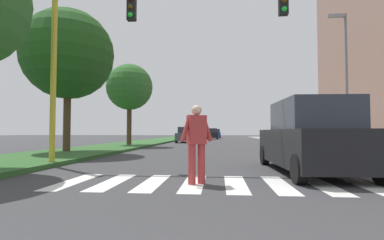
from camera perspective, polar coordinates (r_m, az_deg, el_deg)
ground_plane at (r=29.78m, az=5.07°, el=-4.49°), size 140.00×140.00×0.00m
crosswalk at (r=6.39m, az=4.44°, el=-12.35°), size 6.75×2.20×0.01m
median_strip at (r=28.71m, az=-9.40°, el=-4.40°), size 4.29×64.00×0.15m
tree_mid at (r=16.46m, az=-23.14°, el=11.73°), size 4.57×4.57×7.22m
tree_far at (r=22.91m, az=-12.17°, el=6.29°), size 3.53×3.53×6.18m
sidewalk_right at (r=28.77m, az=20.40°, el=-4.28°), size 3.00×64.00×0.15m
traffic_light_gantry at (r=9.96m, az=-12.03°, el=16.70°), size 8.79×0.30×6.00m
street_lamp_right at (r=18.21m, az=27.77°, el=8.94°), size 1.02×0.24×7.50m
pedestrian_performer at (r=6.23m, az=0.91°, el=-4.00°), size 0.71×0.41×1.69m
suv_crossing at (r=8.60m, az=22.19°, el=-3.39°), size 2.13×4.67×1.97m
sedan_midblock at (r=30.80m, az=-1.05°, el=-3.01°), size 1.95×4.64×1.63m
sedan_distant at (r=45.23m, az=3.94°, el=-2.78°), size 1.94×4.57×1.67m
sedan_far_horizon at (r=56.39m, az=4.66°, el=-2.69°), size 1.95×4.28×1.67m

